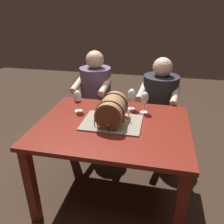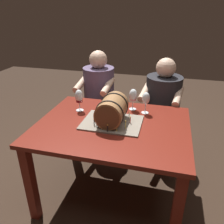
{
  "view_description": "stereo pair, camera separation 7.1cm",
  "coord_description": "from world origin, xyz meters",
  "views": [
    {
      "loc": [
        0.33,
        -1.58,
        1.61
      ],
      "look_at": [
        -0.01,
        0.01,
        0.84
      ],
      "focal_mm": 36.18,
      "sensor_mm": 36.0,
      "label": 1
    },
    {
      "loc": [
        0.4,
        -1.56,
        1.61
      ],
      "look_at": [
        -0.01,
        0.01,
        0.84
      ],
      "focal_mm": 36.18,
      "sensor_mm": 36.0,
      "label": 2
    }
  ],
  "objects": [
    {
      "name": "person_seated_left",
      "position": [
        -0.36,
        0.79,
        0.55
      ],
      "size": [
        0.4,
        0.49,
        1.17
      ],
      "color": "#372D40",
      "rests_on": "ground"
    },
    {
      "name": "wine_glass_empty",
      "position": [
        0.23,
        0.27,
        0.87
      ],
      "size": [
        0.07,
        0.07,
        0.2
      ],
      "color": "white",
      "rests_on": "dining_table"
    },
    {
      "name": "barrel_cake",
      "position": [
        -0.01,
        0.01,
        0.84
      ],
      "size": [
        0.48,
        0.35,
        0.23
      ],
      "color": "gray",
      "rests_on": "dining_table"
    },
    {
      "name": "wine_glass_rose",
      "position": [
        0.11,
        0.32,
        0.87
      ],
      "size": [
        0.07,
        0.07,
        0.2
      ],
      "color": "white",
      "rests_on": "dining_table"
    },
    {
      "name": "dining_table",
      "position": [
        0.0,
        0.0,
        0.63
      ],
      "size": [
        1.22,
        0.95,
        0.74
      ],
      "color": "maroon",
      "rests_on": "ground"
    },
    {
      "name": "ground_plane",
      "position": [
        0.0,
        0.0,
        0.0
      ],
      "size": [
        8.0,
        8.0,
        0.0
      ],
      "primitive_type": "plane",
      "color": "#332319"
    },
    {
      "name": "person_seated_right",
      "position": [
        0.36,
        0.79,
        0.54
      ],
      "size": [
        0.46,
        0.53,
        1.13
      ],
      "color": "black",
      "rests_on": "ground"
    },
    {
      "name": "wine_glass_red",
      "position": [
        -0.35,
        0.18,
        0.87
      ],
      "size": [
        0.07,
        0.07,
        0.2
      ],
      "color": "white",
      "rests_on": "dining_table"
    }
  ]
}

